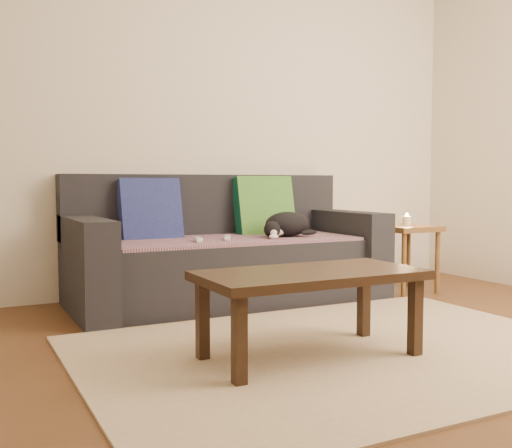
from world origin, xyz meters
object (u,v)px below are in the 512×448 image
object	(u,v)px
side_table	(406,237)
coffee_table	(310,282)
wii_remote_a	(198,239)
cat	(286,225)
sofa	(225,256)
wii_remote_b	(228,238)

from	to	relation	value
side_table	coffee_table	xyz separation A→B (m)	(-1.55, -1.13, -0.05)
wii_remote_a	side_table	bearing A→B (deg)	-82.21
cat	side_table	world-z (taller)	cat
wii_remote_a	coffee_table	distance (m)	1.21
coffee_table	sofa	bearing A→B (deg)	81.55
cat	side_table	distance (m)	0.97
sofa	wii_remote_b	size ratio (longest dim) A/B	14.00
sofa	wii_remote_a	distance (m)	0.40
cat	wii_remote_a	world-z (taller)	cat
wii_remote_b	coffee_table	size ratio (longest dim) A/B	0.15
sofa	cat	bearing A→B (deg)	-24.19
sofa	coffee_table	bearing A→B (deg)	-98.45
wii_remote_b	wii_remote_a	bearing A→B (deg)	121.16
side_table	cat	bearing A→B (deg)	171.78
side_table	coffee_table	distance (m)	1.92
sofa	wii_remote_b	world-z (taller)	sofa
sofa	coffee_table	world-z (taller)	sofa
cat	coffee_table	xyz separation A→B (m)	(-0.60, -1.27, -0.16)
sofa	wii_remote_b	bearing A→B (deg)	-109.62
cat	coffee_table	world-z (taller)	cat
side_table	wii_remote_a	bearing A→B (deg)	177.37
wii_remote_a	wii_remote_b	distance (m)	0.22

